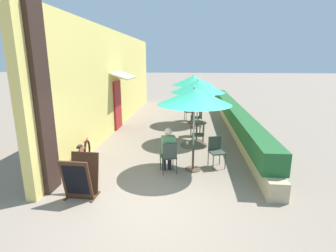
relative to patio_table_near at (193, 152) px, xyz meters
name	(u,v)px	position (x,y,z in m)	size (l,w,h in m)	color
ground_plane	(148,208)	(-0.93, -2.05, -0.52)	(120.00, 120.00, 0.00)	gray
cafe_facade_wall	(117,80)	(-3.48, 4.91, 1.57)	(0.98, 14.20, 4.20)	#E0CC6B
planter_hedge	(233,116)	(1.82, 4.94, 0.02)	(0.60, 13.20, 1.01)	tan
patio_table_near	(193,152)	(0.00, 0.00, 0.00)	(0.73, 0.73, 0.73)	brown
patio_umbrella_near	(195,96)	(0.00, 0.00, 1.54)	(1.96, 1.96, 2.33)	#B7B7BC
cafe_chair_near_left	(216,149)	(0.65, 0.30, 0.00)	(0.51, 0.51, 0.87)	#384238
cafe_chair_near_right	(169,155)	(-0.65, -0.30, 0.00)	(0.51, 0.51, 0.87)	#384238
seated_patron_near_right	(168,148)	(-0.68, -0.19, 0.17)	(0.43, 0.48, 1.25)	#23232D
coffee_cup_near	(187,143)	(-0.16, 0.03, 0.26)	(0.07, 0.07, 0.09)	white
patio_table_mid	(197,128)	(0.14, 2.69, 0.00)	(0.73, 0.73, 0.73)	brown
patio_umbrella_mid	(198,86)	(0.14, 2.69, 1.54)	(1.96, 1.96, 2.33)	#B7B7BC
cafe_chair_mid_left	(200,133)	(0.25, 1.99, 0.00)	(0.42, 0.42, 0.87)	#384238
cafe_chair_mid_right	(194,123)	(0.03, 3.39, 0.00)	(0.42, 0.42, 0.87)	#384238
coffee_cup_mid	(198,121)	(0.17, 2.77, 0.26)	(0.07, 0.07, 0.09)	white
patio_table_far	(192,113)	(-0.02, 5.50, 0.00)	(0.73, 0.73, 0.73)	brown
patio_umbrella_far	(193,81)	(-0.02, 5.50, 1.54)	(1.96, 1.96, 2.33)	#B7B7BC
cafe_chair_far_left	(187,110)	(-0.27, 6.16, 0.00)	(0.49, 0.49, 0.87)	#384238
cafe_chair_far_right	(198,116)	(0.24, 4.83, 0.00)	(0.49, 0.49, 0.87)	#384238
coffee_cup_far	(194,108)	(0.05, 5.54, 0.26)	(0.07, 0.07, 0.09)	#B73D3D
bicycle_leaning	(83,156)	(-3.13, -0.07, -0.19)	(0.30, 1.64, 0.72)	black
menu_board	(81,177)	(-2.48, -1.72, -0.05)	(0.69, 0.66, 0.95)	#422819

